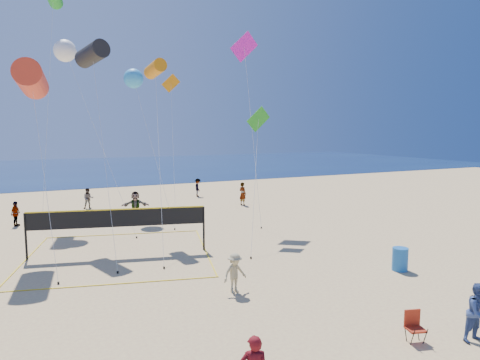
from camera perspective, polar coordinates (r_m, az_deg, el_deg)
name	(u,v)px	position (r m, az deg, el deg)	size (l,w,h in m)	color
ocean	(66,169)	(71.02, -22.15, 1.37)	(140.00, 50.00, 0.03)	#101F4B
bystander_a	(479,313)	(14.25, 29.25, -15.19)	(0.82, 0.64, 1.69)	navy
bystander_b	(235,273)	(16.04, -0.70, -12.29)	(0.95, 0.55, 1.47)	tan
far_person_0	(16,214)	(30.10, -27.75, -4.00)	(0.91, 0.38, 1.56)	gray
far_person_1	(135,206)	(29.16, -13.77, -3.37)	(1.79, 0.57, 1.94)	gray
far_person_2	(243,194)	(34.07, 0.36, -1.84)	(0.67, 0.44, 1.83)	gray
far_person_3	(88,198)	(34.51, -19.58, -2.34)	(0.76, 0.60, 1.57)	gray
far_person_4	(198,188)	(38.72, -5.64, -1.00)	(1.05, 0.60, 1.62)	gray
camp_chair	(414,324)	(13.64, 22.18, -17.40)	(0.58, 0.68, 0.98)	#9D2512
trash_barrel	(400,259)	(19.71, 20.56, -9.85)	(0.65, 0.65, 0.98)	#1A5DAC
volleyball_net	(118,224)	(21.26, -15.95, -5.62)	(10.12, 10.01, 2.24)	black
kite_0	(31,80)	(22.91, -26.07, 11.92)	(1.63, 6.96, 9.15)	red
kite_1	(92,54)	(25.52, -19.10, 15.58)	(1.71, 8.57, 10.73)	black
kite_2	(155,69)	(25.54, -11.23, 14.31)	(2.14, 7.97, 9.92)	orange
kite_4	(258,126)	(24.17, 2.42, 7.19)	(3.50, 4.56, 7.31)	green
kite_5	(245,54)	(28.92, 0.65, 16.47)	(2.03, 3.47, 12.35)	#F01CC4
kite_6	(65,51)	(30.85, -22.31, 15.64)	(3.61, 7.85, 11.74)	white
kite_7	(134,79)	(31.89, -14.01, 12.99)	(1.75, 7.57, 10.26)	#3098E2
kite_9	(171,90)	(37.98, -9.17, 11.76)	(2.71, 6.92, 10.82)	orange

